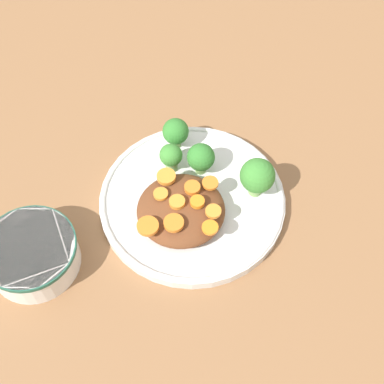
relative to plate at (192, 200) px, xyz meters
name	(u,v)px	position (x,y,z in m)	size (l,w,h in m)	color
ground_plane	(192,204)	(0.00, 0.00, -0.01)	(4.00, 4.00, 0.00)	#8C603D
plate	(192,200)	(0.00, 0.00, 0.00)	(0.26, 0.26, 0.02)	silver
dip_bowl	(31,254)	(0.20, 0.09, 0.02)	(0.12, 0.12, 0.05)	white
stew_mound	(181,210)	(0.01, 0.03, 0.02)	(0.12, 0.11, 0.03)	brown
broccoli_floret_0	(201,158)	(-0.01, -0.05, 0.03)	(0.04, 0.04, 0.05)	#759E51
broccoli_floret_1	(171,157)	(0.03, -0.05, 0.03)	(0.03, 0.03, 0.05)	#7FA85B
broccoli_floret_2	(257,176)	(-0.09, -0.01, 0.04)	(0.05, 0.05, 0.06)	#7FA85B
broccoli_floret_3	(175,132)	(0.02, -0.09, 0.04)	(0.04, 0.04, 0.05)	#759E51
carrot_slice_0	(160,194)	(0.04, 0.02, 0.04)	(0.02, 0.02, 0.00)	orange
carrot_slice_1	(173,223)	(0.02, 0.06, 0.04)	(0.03, 0.03, 0.01)	orange
carrot_slice_2	(189,188)	(0.00, 0.01, 0.04)	(0.02, 0.02, 0.01)	orange
carrot_slice_3	(213,211)	(-0.03, 0.04, 0.04)	(0.02, 0.02, 0.00)	orange
carrot_slice_4	(147,226)	(0.06, 0.07, 0.04)	(0.03, 0.03, 0.01)	orange
carrot_slice_5	(210,228)	(-0.02, 0.07, 0.04)	(0.02, 0.02, 0.00)	orange
carrot_slice_6	(166,177)	(0.03, -0.01, 0.04)	(0.03, 0.03, 0.01)	orange
carrot_slice_7	(177,202)	(0.02, 0.03, 0.04)	(0.02, 0.02, 0.01)	orange
carrot_slice_8	(210,182)	(-0.02, 0.00, 0.04)	(0.02, 0.02, 0.00)	orange
carrot_slice_9	(197,202)	(-0.01, 0.03, 0.04)	(0.02, 0.02, 0.01)	orange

